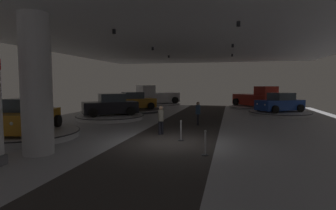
% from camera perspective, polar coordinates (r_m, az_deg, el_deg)
% --- Properties ---
extents(ground, '(24.00, 44.00, 0.06)m').
position_cam_1_polar(ground, '(12.66, 0.25, -8.23)').
color(ground, '#B2B2B7').
extents(ceiling_with_spotlights, '(24.00, 44.00, 0.39)m').
position_cam_1_polar(ceiling_with_spotlights, '(12.65, 0.26, 17.21)').
color(ceiling_with_spotlights, silver).
extents(column_left, '(1.17, 1.17, 5.50)m').
position_cam_1_polar(column_left, '(11.52, -26.68, 3.91)').
color(column_left, silver).
rests_on(column_left, ground).
extents(display_platform_mid_left, '(5.32, 5.32, 0.31)m').
position_cam_1_polar(display_platform_mid_left, '(21.43, -12.41, -2.51)').
color(display_platform_mid_left, silver).
rests_on(display_platform_mid_left, ground).
extents(display_car_mid_left, '(4.44, 3.97, 1.71)m').
position_cam_1_polar(display_car_mid_left, '(21.35, -12.37, -0.10)').
color(display_car_mid_left, black).
rests_on(display_car_mid_left, display_platform_mid_left).
extents(display_platform_far_left, '(5.73, 5.73, 0.25)m').
position_cam_1_polar(display_platform_far_left, '(26.82, -7.33, -1.09)').
color(display_platform_far_left, '#333338').
rests_on(display_platform_far_left, ground).
extents(display_car_far_left, '(4.37, 4.08, 1.71)m').
position_cam_1_polar(display_car_far_left, '(26.74, -7.41, 0.78)').
color(display_car_far_left, '#B77519').
rests_on(display_car_far_left, display_platform_far_left).
extents(display_platform_near_left, '(5.22, 5.22, 0.34)m').
position_cam_1_polar(display_platform_near_left, '(15.52, -28.25, -5.60)').
color(display_platform_near_left, '#B7B7BC').
rests_on(display_platform_near_left, ground).
extents(display_car_near_left, '(2.95, 4.50, 1.71)m').
position_cam_1_polar(display_car_near_left, '(15.42, -28.33, -2.23)').
color(display_car_near_left, '#B77519').
rests_on(display_car_near_left, display_platform_near_left).
extents(display_platform_far_right, '(5.37, 5.37, 0.28)m').
position_cam_1_polar(display_platform_far_right, '(25.79, 23.04, -1.61)').
color(display_platform_far_right, '#B7B7BC').
rests_on(display_platform_far_right, ground).
extents(display_car_far_right, '(4.48, 3.86, 1.71)m').
position_cam_1_polar(display_car_far_right, '(25.73, 23.15, 0.36)').
color(display_car_far_right, navy).
rests_on(display_car_far_right, display_platform_far_right).
extents(display_platform_deep_right, '(5.68, 5.68, 0.22)m').
position_cam_1_polar(display_platform_deep_right, '(31.58, 18.25, -0.46)').
color(display_platform_deep_right, '#B7B7BC').
rests_on(display_platform_deep_right, ground).
extents(pickup_truck_deep_right, '(4.90, 5.48, 2.30)m').
position_cam_1_polar(pickup_truck_deep_right, '(31.28, 18.70, 1.38)').
color(pickup_truck_deep_right, maroon).
rests_on(pickup_truck_deep_right, display_platform_deep_right).
extents(display_platform_deep_left, '(5.68, 5.68, 0.31)m').
position_cam_1_polar(display_platform_deep_left, '(33.12, -2.22, 0.08)').
color(display_platform_deep_left, silver).
rests_on(display_platform_deep_left, ground).
extents(pickup_truck_deep_left, '(5.21, 5.26, 2.30)m').
position_cam_1_polar(pickup_truck_deep_left, '(32.89, -2.71, 1.92)').
color(pickup_truck_deep_left, silver).
rests_on(pickup_truck_deep_left, display_platform_deep_left).
extents(visitor_walking_near, '(0.32, 0.32, 1.59)m').
position_cam_1_polar(visitor_walking_near, '(17.81, 6.52, -1.49)').
color(visitor_walking_near, black).
rests_on(visitor_walking_near, ground).
extents(visitor_walking_far, '(0.32, 0.32, 1.59)m').
position_cam_1_polar(visitor_walking_far, '(14.44, -1.56, -2.89)').
color(visitor_walking_far, black).
rests_on(visitor_walking_far, ground).
extents(stanchion_a, '(0.28, 0.28, 1.01)m').
position_cam_1_polar(stanchion_a, '(13.00, 2.82, -6.12)').
color(stanchion_a, '#333338').
rests_on(stanchion_a, ground).
extents(stanchion_b, '(0.28, 0.28, 1.01)m').
position_cam_1_polar(stanchion_b, '(10.45, 8.07, -8.83)').
color(stanchion_b, '#333338').
rests_on(stanchion_b, ground).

